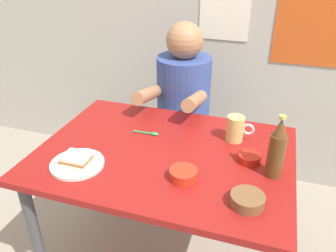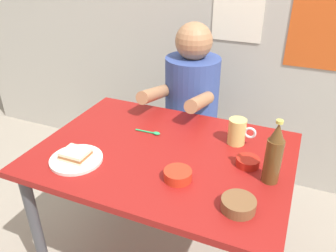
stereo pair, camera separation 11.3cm
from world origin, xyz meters
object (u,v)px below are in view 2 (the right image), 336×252
at_px(sandwich, 76,154).
at_px(sauce_bowl_chili, 178,175).
at_px(dining_table, 164,168).
at_px(plate_orange, 76,159).
at_px(stool, 190,150).
at_px(beer_mug, 237,132).
at_px(beer_bottle, 274,155).
at_px(person_seated, 191,92).

xyz_separation_m(sandwich, sauce_bowl_chili, (0.44, 0.05, -0.01)).
xyz_separation_m(dining_table, sandwich, (-0.31, -0.21, 0.13)).
bearing_deg(dining_table, plate_orange, -145.10).
xyz_separation_m(stool, beer_mug, (0.37, -0.44, 0.45)).
bearing_deg(beer_mug, beer_bottle, -50.88).
bearing_deg(plate_orange, beer_bottle, 13.47).
distance_m(stool, sandwich, 0.97).
bearing_deg(dining_table, person_seated, 98.43).
bearing_deg(sauce_bowl_chili, stool, 105.74).
distance_m(sandwich, beer_mug, 0.71).
relative_size(sandwich, beer_bottle, 0.42).
bearing_deg(sandwich, stool, 75.77).
bearing_deg(stool, dining_table, -81.72).
distance_m(stool, person_seated, 0.42).
height_order(beer_bottle, sauce_bowl_chili, beer_bottle).
bearing_deg(beer_bottle, sandwich, -166.53).
bearing_deg(beer_mug, dining_table, -145.50).
height_order(stool, beer_bottle, beer_bottle).
relative_size(dining_table, person_seated, 1.53).
distance_m(person_seated, beer_bottle, 0.86).
relative_size(stool, plate_orange, 2.05).
height_order(stool, sandwich, sandwich).
bearing_deg(beer_mug, sauce_bowl_chili, -112.65).
xyz_separation_m(plate_orange, beer_bottle, (0.76, 0.18, 0.11)).
relative_size(stool, beer_bottle, 1.72).
distance_m(dining_table, sandwich, 0.39).
bearing_deg(sauce_bowl_chili, sandwich, -173.28).
bearing_deg(dining_table, sauce_bowl_chili, -50.89).
distance_m(beer_mug, beer_bottle, 0.29).
bearing_deg(plate_orange, beer_mug, 34.71).
bearing_deg(beer_mug, plate_orange, -145.29).
distance_m(person_seated, sauce_bowl_chili, 0.81).
distance_m(dining_table, stool, 0.70).
height_order(person_seated, beer_mug, person_seated).
bearing_deg(beer_bottle, dining_table, 176.26).
bearing_deg(plate_orange, stool, 75.77).
height_order(sandwich, beer_bottle, beer_bottle).
relative_size(dining_table, sauce_bowl_chili, 10.00).
bearing_deg(beer_mug, stool, 130.20).
height_order(dining_table, beer_bottle, beer_bottle).
xyz_separation_m(stool, beer_bottle, (0.55, -0.66, 0.51)).
xyz_separation_m(sandwich, beer_mug, (0.58, 0.40, 0.03)).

